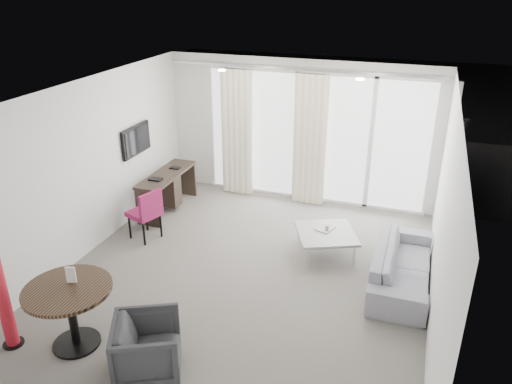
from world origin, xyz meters
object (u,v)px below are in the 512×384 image
(rattan_chair_a, at_px, (355,161))
(rattan_chair_b, at_px, (396,169))
(tub_armchair, at_px, (148,347))
(red_lamp, at_px, (3,302))
(coffee_table, at_px, (326,243))
(desk_chair, at_px, (144,214))
(desk, at_px, (168,192))
(round_table, at_px, (72,317))
(sofa, at_px, (402,265))

(rattan_chair_a, distance_m, rattan_chair_b, 0.83)
(tub_armchair, relative_size, rattan_chair_a, 0.80)
(red_lamp, relative_size, coffee_table, 1.41)
(desk_chair, xyz_separation_m, tub_armchair, (1.57, -2.59, -0.11))
(desk, bearing_deg, round_table, -78.72)
(desk_chair, xyz_separation_m, rattan_chair_a, (2.82, 3.49, 0.01))
(round_table, height_order, sofa, round_table)
(desk_chair, bearing_deg, tub_armchair, -39.48)
(sofa, distance_m, rattan_chair_b, 3.47)
(desk, bearing_deg, desk_chair, -81.58)
(desk_chair, relative_size, coffee_table, 1.01)
(desk, bearing_deg, rattan_chair_a, 39.18)
(round_table, xyz_separation_m, sofa, (3.46, 2.53, -0.11))
(tub_armchair, bearing_deg, coffee_table, -49.66)
(tub_armchair, bearing_deg, round_table, 58.73)
(red_lamp, xyz_separation_m, coffee_table, (3.01, 3.18, -0.40))
(desk_chair, bearing_deg, sofa, 19.70)
(desk_chair, bearing_deg, rattan_chair_b, 62.93)
(round_table, distance_m, sofa, 4.29)
(round_table, bearing_deg, rattan_chair_b, 62.68)
(desk, relative_size, rattan_chair_b, 1.95)
(round_table, relative_size, tub_armchair, 1.38)
(sofa, bearing_deg, desk_chair, 90.46)
(rattan_chair_b, bearing_deg, rattan_chair_a, 158.02)
(rattan_chair_a, bearing_deg, round_table, -105.42)
(round_table, distance_m, tub_armchair, 1.02)
(round_table, xyz_separation_m, tub_armchair, (1.02, -0.09, -0.07))
(desk, distance_m, coffee_table, 3.09)
(coffee_table, bearing_deg, tub_armchair, -113.22)
(desk, distance_m, rattan_chair_a, 3.84)
(sofa, relative_size, rattan_chair_b, 2.53)
(desk, relative_size, red_lamp, 1.24)
(desk_chair, height_order, tub_armchair, desk_chair)
(coffee_table, xyz_separation_m, sofa, (1.15, -0.41, 0.09))
(desk, distance_m, tub_armchair, 4.04)
(red_lamp, bearing_deg, rattan_chair_a, 64.55)
(red_lamp, relative_size, rattan_chair_a, 1.35)
(sofa, xyz_separation_m, rattan_chair_a, (-1.19, 3.46, 0.16))
(coffee_table, distance_m, rattan_chair_b, 3.14)
(rattan_chair_a, bearing_deg, desk, -135.52)
(red_lamp, height_order, tub_armchair, red_lamp)
(rattan_chair_b, bearing_deg, coffee_table, -125.67)
(desk_chair, relative_size, rattan_chair_a, 0.97)
(red_lamp, xyz_separation_m, sofa, (4.16, 2.78, -0.32))
(tub_armchair, xyz_separation_m, coffee_table, (1.30, 3.02, -0.13))
(round_table, xyz_separation_m, rattan_chair_a, (2.27, 5.99, 0.05))
(coffee_table, relative_size, rattan_chair_b, 1.12)
(desk, distance_m, rattan_chair_b, 4.50)
(coffee_table, height_order, rattan_chair_a, rattan_chair_a)
(round_table, height_order, tub_armchair, round_table)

